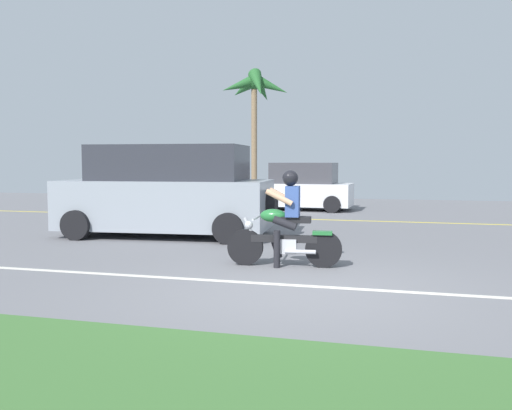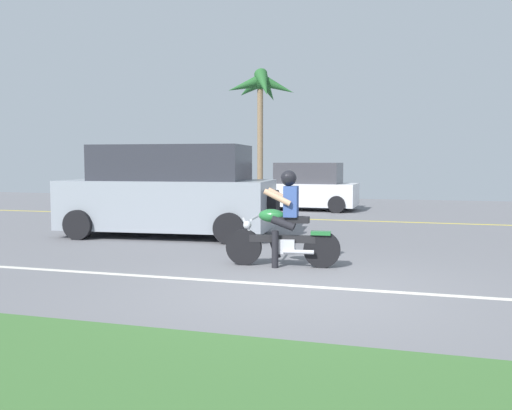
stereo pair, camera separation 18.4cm
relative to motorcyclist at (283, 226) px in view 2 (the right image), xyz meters
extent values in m
cube|color=slate|center=(0.50, 1.56, -0.67)|extent=(56.00, 30.00, 0.04)
cube|color=silver|center=(0.50, -1.28, -0.64)|extent=(50.40, 0.12, 0.01)
cube|color=yellow|center=(0.50, 7.13, -0.64)|extent=(50.40, 0.12, 0.01)
cylinder|color=black|center=(-0.64, -0.06, -0.36)|extent=(0.58, 0.14, 0.58)
cylinder|color=black|center=(0.61, 0.06, -0.36)|extent=(0.58, 0.14, 0.58)
cylinder|color=#B7BAC1|center=(-0.54, -0.05, -0.12)|extent=(0.26, 0.07, 0.50)
cube|color=black|center=(-0.02, 0.00, -0.20)|extent=(1.06, 0.20, 0.12)
cube|color=#B7BAC1|center=(0.03, 0.01, -0.32)|extent=(0.33, 0.22, 0.23)
ellipsoid|color=#236B33|center=(-0.19, -0.01, 0.16)|extent=(0.42, 0.23, 0.21)
cube|color=black|center=(0.17, 0.02, 0.10)|extent=(0.48, 0.26, 0.10)
cube|color=#236B33|center=(0.59, 0.06, -0.10)|extent=(0.32, 0.18, 0.06)
cylinder|color=#B7BAC1|center=(-0.47, -0.04, 0.12)|extent=(0.09, 0.60, 0.03)
sphere|color=#B7BAC1|center=(-0.58, -0.05, 0.00)|extent=(0.13, 0.13, 0.13)
cylinder|color=#B7BAC1|center=(0.26, -0.09, -0.39)|extent=(0.49, 0.11, 0.07)
cube|color=#334C8C|center=(0.12, 0.02, 0.39)|extent=(0.24, 0.33, 0.48)
sphere|color=black|center=(0.08, 0.01, 0.76)|extent=(0.25, 0.25, 0.25)
cylinder|color=black|center=(-0.01, 0.10, 0.06)|extent=(0.40, 0.16, 0.24)
cylinder|color=black|center=(0.01, -0.09, 0.06)|extent=(0.40, 0.16, 0.24)
cylinder|color=black|center=(-0.10, -0.14, -0.35)|extent=(0.12, 0.12, 0.59)
cylinder|color=black|center=(-0.16, 0.10, -0.39)|extent=(0.21, 0.12, 0.33)
cylinder|color=tan|center=(-0.09, 0.19, 0.46)|extent=(0.44, 0.13, 0.27)
cylinder|color=tan|center=(-0.06, -0.20, 0.46)|extent=(0.44, 0.13, 0.27)
cube|color=#8C939E|center=(-3.34, 2.87, 0.07)|extent=(4.78, 2.42, 1.08)
cube|color=#2D2F36|center=(-3.25, 2.87, 1.00)|extent=(3.46, 2.02, 0.78)
cylinder|color=black|center=(-1.78, 4.02, -0.33)|extent=(0.66, 0.28, 0.64)
cylinder|color=black|center=(-5.09, 3.73, -0.33)|extent=(0.66, 0.28, 0.64)
cylinder|color=black|center=(-1.60, 2.01, -0.33)|extent=(0.66, 0.28, 0.64)
cylinder|color=black|center=(-4.91, 1.71, -0.33)|extent=(0.66, 0.28, 0.64)
cylinder|color=black|center=(-0.94, 3.08, 0.12)|extent=(0.25, 0.59, 0.58)
cube|color=navy|center=(-7.72, 10.86, -0.12)|extent=(4.13, 1.88, 0.75)
cube|color=black|center=(-7.48, 10.87, 0.60)|extent=(2.42, 1.55, 0.69)
cylinder|color=black|center=(-6.32, 11.77, -0.37)|extent=(0.57, 0.21, 0.56)
cylinder|color=black|center=(-9.22, 11.59, -0.37)|extent=(0.57, 0.21, 0.56)
cylinder|color=black|center=(-6.22, 10.12, -0.37)|extent=(0.57, 0.21, 0.56)
cylinder|color=black|center=(-9.13, 9.95, -0.37)|extent=(0.57, 0.21, 0.56)
cube|color=silver|center=(-1.73, 10.22, -0.11)|extent=(3.79, 1.78, 0.77)
cube|color=#414147|center=(-1.51, 10.21, 0.63)|extent=(2.21, 1.49, 0.71)
cylinder|color=black|center=(-0.36, 11.00, -0.37)|extent=(0.57, 0.20, 0.56)
cylinder|color=black|center=(-3.04, 11.09, -0.37)|extent=(0.57, 0.20, 0.56)
cylinder|color=black|center=(-0.41, 9.35, -0.37)|extent=(0.57, 0.20, 0.56)
cylinder|color=black|center=(-3.10, 9.44, -0.37)|extent=(0.57, 0.20, 0.56)
cylinder|color=#846B4C|center=(-4.60, 15.02, 1.94)|extent=(0.26, 0.26, 5.18)
sphere|color=#235B28|center=(-4.60, 15.02, 4.53)|extent=(0.67, 0.67, 0.67)
cone|color=#235B28|center=(-3.88, 15.11, 4.35)|extent=(1.78, 0.80, 1.15)
cone|color=#235B28|center=(-4.46, 15.73, 4.35)|extent=(0.90, 1.73, 1.43)
cone|color=#235B28|center=(-5.19, 15.46, 4.35)|extent=(1.72, 1.50, 1.06)
cone|color=#235B28|center=(-5.17, 14.56, 4.35)|extent=(1.70, 1.53, 1.07)
cone|color=#235B28|center=(-4.26, 14.38, 4.35)|extent=(1.27, 1.70, 1.48)
camera|label=1|loc=(1.77, -8.33, 1.01)|focal=37.96mm
camera|label=2|loc=(1.94, -8.28, 1.01)|focal=37.96mm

